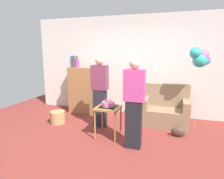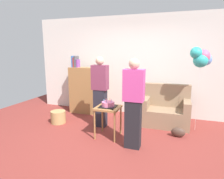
{
  "view_description": "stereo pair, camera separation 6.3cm",
  "coord_description": "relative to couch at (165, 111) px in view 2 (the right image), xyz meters",
  "views": [
    {
      "loc": [
        1.07,
        -3.34,
        1.74
      ],
      "look_at": [
        -0.19,
        0.52,
        0.95
      ],
      "focal_mm": 31.48,
      "sensor_mm": 36.0,
      "label": 1
    },
    {
      "loc": [
        1.13,
        -3.32,
        1.74
      ],
      "look_at": [
        -0.19,
        0.52,
        0.95
      ],
      "focal_mm": 31.48,
      "sensor_mm": 36.0,
      "label": 2
    }
  ],
  "objects": [
    {
      "name": "handbag",
      "position": [
        0.31,
        -0.66,
        -0.24
      ],
      "size": [
        0.28,
        0.14,
        0.2
      ],
      "primitive_type": "ellipsoid",
      "color": "#473328",
      "rests_on": "ground_plane"
    },
    {
      "name": "wicker_basket",
      "position": [
        -2.5,
        -0.76,
        -0.19
      ],
      "size": [
        0.36,
        0.36,
        0.3
      ],
      "primitive_type": "cylinder",
      "color": "#A88451",
      "rests_on": "ground_plane"
    },
    {
      "name": "couch",
      "position": [
        0.0,
        0.0,
        0.0
      ],
      "size": [
        1.1,
        0.7,
        0.96
      ],
      "color": "#8C7054",
      "rests_on": "ground_plane"
    },
    {
      "name": "ground_plane",
      "position": [
        -0.88,
        -1.38,
        -0.34
      ],
      "size": [
        8.0,
        8.0,
        0.0
      ],
      "primitive_type": "plane",
      "color": "maroon"
    },
    {
      "name": "person_blowing_candles",
      "position": [
        -1.44,
        -0.62,
        0.49
      ],
      "size": [
        0.36,
        0.22,
        1.63
      ],
      "rotation": [
        0.0,
        0.0,
        -0.37
      ],
      "color": "#23232D",
      "rests_on": "ground_plane"
    },
    {
      "name": "side_table",
      "position": [
        -1.07,
        -1.11,
        0.2
      ],
      "size": [
        0.48,
        0.48,
        0.64
      ],
      "color": "olive",
      "rests_on": "ground_plane"
    },
    {
      "name": "birthday_cake",
      "position": [
        -1.07,
        -1.11,
        0.35
      ],
      "size": [
        0.32,
        0.32,
        0.17
      ],
      "color": "black",
      "rests_on": "side_table"
    },
    {
      "name": "person_holding_cake",
      "position": [
        -0.48,
        -1.39,
        0.49
      ],
      "size": [
        0.36,
        0.22,
        1.63
      ],
      "rotation": [
        0.0,
        0.0,
        2.61
      ],
      "color": "black",
      "rests_on": "ground_plane"
    },
    {
      "name": "balloon_bunch",
      "position": [
        0.68,
        -0.16,
        1.27
      ],
      "size": [
        0.46,
        0.45,
        1.83
      ],
      "color": "silver",
      "rests_on": "ground_plane"
    },
    {
      "name": "bookshelf",
      "position": [
        -2.28,
        0.23,
        0.33
      ],
      "size": [
        0.8,
        0.36,
        1.62
      ],
      "color": "olive",
      "rests_on": "ground_plane"
    },
    {
      "name": "wall_back",
      "position": [
        -0.88,
        0.67,
        1.01
      ],
      "size": [
        6.0,
        0.1,
        2.7
      ],
      "primitive_type": "cube",
      "color": "silver",
      "rests_on": "ground_plane"
    }
  ]
}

